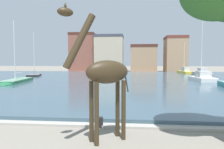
{
  "coord_description": "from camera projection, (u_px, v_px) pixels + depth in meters",
  "views": [
    {
      "loc": [
        1.67,
        -2.54,
        3.03
      ],
      "look_at": [
        0.39,
        11.0,
        2.2
      ],
      "focal_mm": 32.62,
      "sensor_mm": 36.0,
      "label": 1
    }
  ],
  "objects": [
    {
      "name": "townhouse_end_terrace",
      "position": [
        175.0,
        54.0,
        61.4
      ],
      "size": [
        6.11,
        7.15,
        10.72
      ],
      "color": "tan",
      "rests_on": "ground"
    },
    {
      "name": "townhouse_wide_warehouse",
      "position": [
        82.0,
        52.0,
        66.26
      ],
      "size": [
        8.11,
        5.21,
        12.43
      ],
      "color": "#8E5142",
      "rests_on": "ground"
    },
    {
      "name": "sailboat_yellow",
      "position": [
        184.0,
        72.0,
        51.1
      ],
      "size": [
        2.5,
        7.25,
        8.06
      ],
      "color": "gold",
      "rests_on": "ground"
    },
    {
      "name": "sailboat_green",
      "position": [
        15.0,
        82.0,
        27.09
      ],
      "size": [
        3.22,
        8.68,
        8.54
      ],
      "color": "#236B42",
      "rests_on": "ground"
    },
    {
      "name": "harbor_water",
      "position": [
        121.0,
        79.0,
        34.72
      ],
      "size": [
        85.75,
        50.11,
        0.3
      ],
      "primitive_type": "cube",
      "color": "#3D5666",
      "rests_on": "ground"
    },
    {
      "name": "quay_edge_coping",
      "position": [
        95.0,
        125.0,
        9.57
      ],
      "size": [
        85.75,
        0.5,
        0.12
      ],
      "primitive_type": "cube",
      "color": "#ADA89E",
      "rests_on": "ground"
    },
    {
      "name": "giraffe_statue",
      "position": [
        104.0,
        75.0,
        7.65
      ],
      "size": [
        2.55,
        2.04,
        5.02
      ],
      "color": "#382B19",
      "rests_on": "ground"
    },
    {
      "name": "sailboat_black",
      "position": [
        35.0,
        75.0,
        40.8
      ],
      "size": [
        3.84,
        6.21,
        8.97
      ],
      "color": "black",
      "rests_on": "ground"
    },
    {
      "name": "sailboat_grey",
      "position": [
        201.0,
        73.0,
        43.18
      ],
      "size": [
        2.35,
        9.25,
        9.17
      ],
      "color": "#939399",
      "rests_on": "ground"
    },
    {
      "name": "mooring_bollard",
      "position": [
        101.0,
        122.0,
        9.39
      ],
      "size": [
        0.24,
        0.24,
        0.5
      ],
      "primitive_type": "cylinder",
      "color": "#232326",
      "rests_on": "ground"
    },
    {
      "name": "sailboat_white",
      "position": [
        201.0,
        79.0,
        29.95
      ],
      "size": [
        2.74,
        5.96,
        9.22
      ],
      "color": "white",
      "rests_on": "ground"
    },
    {
      "name": "townhouse_narrow_midrow",
      "position": [
        143.0,
        58.0,
        64.76
      ],
      "size": [
        8.09,
        8.13,
        8.41
      ],
      "color": "tan",
      "rests_on": "ground"
    },
    {
      "name": "townhouse_tall_gabled",
      "position": [
        109.0,
        53.0,
        64.68
      ],
      "size": [
        8.98,
        6.8,
        11.51
      ],
      "color": "#C6B293",
      "rests_on": "ground"
    }
  ]
}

